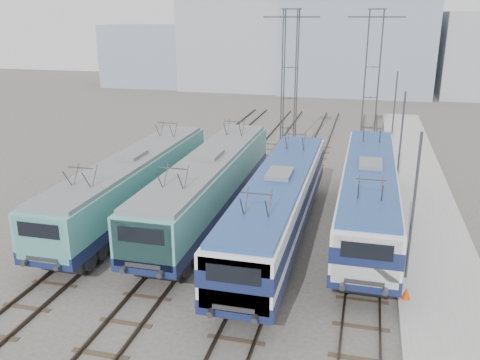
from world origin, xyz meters
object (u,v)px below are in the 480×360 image
object	(u,v)px
locomotive_far_right	(368,191)
catenary_tower_west	(290,78)
safety_cone	(406,293)
locomotive_far_left	(132,181)
catenary_tower_east	(372,78)
locomotive_center_right	(278,202)
mast_front	(413,211)
mast_rear	(394,112)
mast_mid	(400,145)
locomotive_center_left	(209,182)

from	to	relation	value
locomotive_far_right	catenary_tower_west	distance (m)	16.37
locomotive_far_right	safety_cone	world-z (taller)	locomotive_far_right
locomotive_far_left	catenary_tower_east	world-z (taller)	catenary_tower_east
locomotive_center_right	mast_front	size ratio (longest dim) A/B	2.63
locomotive_far_right	catenary_tower_west	world-z (taller)	catenary_tower_west
mast_rear	mast_mid	bearing A→B (deg)	-90.00
locomotive_far_right	safety_cone	size ratio (longest dim) A/B	34.46
locomotive_center_left	catenary_tower_east	xyz separation A→B (m)	(8.75, 17.03, 4.32)
locomotive_center_left	locomotive_center_right	world-z (taller)	locomotive_center_left
mast_rear	safety_cone	bearing A→B (deg)	-90.22
catenary_tower_east	locomotive_far_left	bearing A→B (deg)	-126.73
catenary_tower_west	locomotive_far_right	bearing A→B (deg)	-64.70
catenary_tower_west	mast_front	size ratio (longest dim) A/B	1.71
locomotive_center_left	mast_rear	xyz separation A→B (m)	(10.85, 19.03, 1.18)
locomotive_center_right	catenary_tower_west	bearing A→B (deg)	97.40
locomotive_center_left	mast_front	world-z (taller)	mast_front
mast_mid	safety_cone	world-z (taller)	mast_mid
catenary_tower_east	mast_rear	world-z (taller)	catenary_tower_east
locomotive_far_right	mast_front	size ratio (longest dim) A/B	2.62
locomotive_far_right	mast_front	distance (m)	6.12
safety_cone	catenary_tower_east	bearing A→B (deg)	94.78
mast_mid	safety_cone	size ratio (longest dim) A/B	13.16
locomotive_far_right	catenary_tower_east	world-z (taller)	catenary_tower_east
mast_rear	safety_cone	size ratio (longest dim) A/B	13.16
locomotive_center_left	mast_front	size ratio (longest dim) A/B	2.67
locomotive_far_left	mast_front	world-z (taller)	mast_front
mast_rear	locomotive_center_right	bearing A→B (deg)	-106.58
catenary_tower_west	safety_cone	xyz separation A→B (m)	(8.50, -21.91, -6.08)
catenary_tower_west	safety_cone	world-z (taller)	catenary_tower_west
catenary_tower_east	safety_cone	world-z (taller)	catenary_tower_east
catenary_tower_east	mast_rear	xyz separation A→B (m)	(2.10, 2.00, -3.14)
catenary_tower_west	mast_front	xyz separation A→B (m)	(8.60, -20.00, -3.14)
locomotive_center_left	locomotive_center_right	distance (m)	5.05
mast_rear	catenary_tower_east	bearing A→B (deg)	-136.40
catenary_tower_west	catenary_tower_east	size ratio (longest dim) A/B	1.00
catenary_tower_west	mast_rear	xyz separation A→B (m)	(8.60, 4.00, -3.14)
locomotive_center_left	mast_mid	world-z (taller)	mast_mid
catenary_tower_west	catenary_tower_east	world-z (taller)	same
catenary_tower_east	mast_mid	bearing A→B (deg)	-78.14
locomotive_far_left	safety_cone	bearing A→B (deg)	-21.97
mast_rear	safety_cone	world-z (taller)	mast_rear
locomotive_far_right	catenary_tower_west	xyz separation A→B (m)	(-6.75, 14.28, 4.31)
locomotive_far_right	locomotive_far_left	bearing A→B (deg)	-173.75
locomotive_center_left	safety_cone	bearing A→B (deg)	-32.59
catenary_tower_east	safety_cone	size ratio (longest dim) A/B	22.55
locomotive_far_left	catenary_tower_east	xyz separation A→B (m)	(13.25, 17.76, 4.39)
locomotive_center_right	catenary_tower_east	distance (m)	20.25
locomotive_far_right	catenary_tower_east	bearing A→B (deg)	90.88
mast_rear	safety_cone	xyz separation A→B (m)	(-0.10, -25.91, -2.93)
locomotive_center_right	mast_front	bearing A→B (deg)	-22.84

